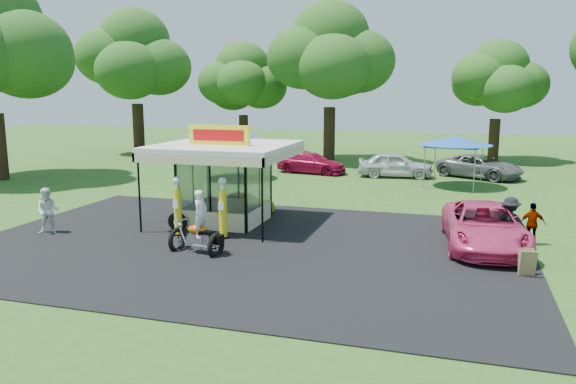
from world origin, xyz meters
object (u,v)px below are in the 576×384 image
object	(u,v)px
gas_station_kiosk	(225,182)
spectator_west	(48,211)
bg_car_c	(395,165)
bg_car_d	(480,166)
spectator_east_a	(510,223)
gas_pump_right	(223,210)
a_frame_sign	(527,263)
gas_pump_left	(178,208)
bg_car_b	(312,163)
spectator_east_b	(532,224)
kiosk_car	(245,202)
tent_west	(222,132)
pink_sedan	(484,226)
motorcycle	(199,228)
tent_east	(455,141)

from	to	relation	value
gas_station_kiosk	spectator_west	distance (m)	7.05
bg_car_c	bg_car_d	size ratio (longest dim) A/B	0.88
spectator_east_a	gas_pump_right	bearing A→B (deg)	13.25
a_frame_sign	spectator_west	world-z (taller)	spectator_west
gas_pump_left	spectator_east_a	bearing A→B (deg)	8.45
bg_car_b	bg_car_d	bearing A→B (deg)	-74.37
gas_pump_right	bg_car_d	xyz separation A→B (m)	(9.78, 18.69, -0.39)
gas_station_kiosk	spectator_east_b	size ratio (longest dim) A/B	3.48
a_frame_sign	kiosk_car	distance (m)	12.95
gas_pump_right	bg_car_b	size ratio (longest dim) A/B	0.50
gas_pump_right	spectator_west	bearing A→B (deg)	-169.37
bg_car_d	tent_west	xyz separation A→B (m)	(-15.70, -5.08, 2.23)
kiosk_car	bg_car_c	xyz separation A→B (m)	(5.45, 12.80, 0.33)
spectator_west	spectator_east_a	xyz separation A→B (m)	(17.13, 2.97, 0.03)
bg_car_b	tent_west	bearing A→B (deg)	139.27
a_frame_sign	spectator_west	xyz separation A→B (m)	(-17.42, 0.12, 0.48)
pink_sedan	spectator_east_a	distance (m)	0.87
tent_west	kiosk_car	bearing A→B (deg)	-60.97
bg_car_c	bg_car_d	xyz separation A→B (m)	(5.24, 1.28, -0.06)
kiosk_car	spectator_east_a	distance (m)	11.56
spectator_east_a	motorcycle	bearing A→B (deg)	23.89
kiosk_car	tent_west	xyz separation A→B (m)	(-5.00, 9.01, 2.50)
gas_pump_left	motorcycle	size ratio (longest dim) A/B	1.00
tent_west	motorcycle	bearing A→B (deg)	-69.30
gas_pump_right	a_frame_sign	world-z (taller)	gas_pump_right
a_frame_sign	spectator_east_b	world-z (taller)	spectator_east_b
gas_pump_left	tent_east	world-z (taller)	tent_east
kiosk_car	bg_car_d	bearing A→B (deg)	-37.21
gas_station_kiosk	tent_east	size ratio (longest dim) A/B	1.27
spectator_east_b	tent_west	bearing A→B (deg)	-39.63
a_frame_sign	tent_west	bearing A→B (deg)	129.10
motorcycle	spectator_east_a	xyz separation A→B (m)	(10.26, 3.73, 0.04)
gas_pump_right	tent_east	xyz separation A→B (m)	(8.17, 14.65, 1.54)
bg_car_c	tent_west	xyz separation A→B (m)	(-10.45, -3.79, 2.17)
spectator_west	spectator_east_b	distance (m)	18.39
motorcycle	tent_west	bearing A→B (deg)	120.27
gas_station_kiosk	gas_pump_right	distance (m)	2.65
spectator_east_a	tent_west	distance (m)	20.20
motorcycle	bg_car_b	size ratio (longest dim) A/B	0.49
spectator_west	bg_car_d	bearing A→B (deg)	25.05
a_frame_sign	kiosk_car	xyz separation A→B (m)	(-11.47, 6.01, 0.05)
gas_station_kiosk	a_frame_sign	distance (m)	12.16
bg_car_c	tent_west	world-z (taller)	tent_west
gas_station_kiosk	gas_pump_right	world-z (taller)	gas_station_kiosk
kiosk_car	a_frame_sign	bearing A→B (deg)	-117.64
gas_pump_right	spectator_west	xyz separation A→B (m)	(-6.87, -1.29, -0.22)
tent_east	kiosk_car	bearing A→B (deg)	-132.11
spectator_west	bg_car_c	distance (m)	21.90
motorcycle	pink_sedan	xyz separation A→B (m)	(9.42, 3.61, -0.11)
bg_car_b	tent_east	distance (m)	9.93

